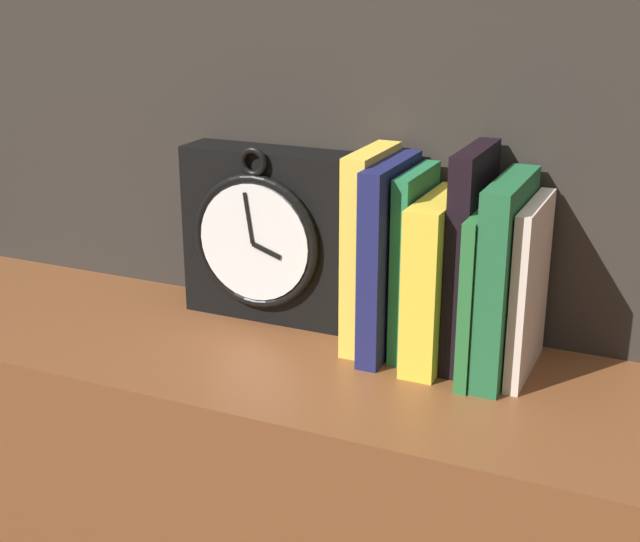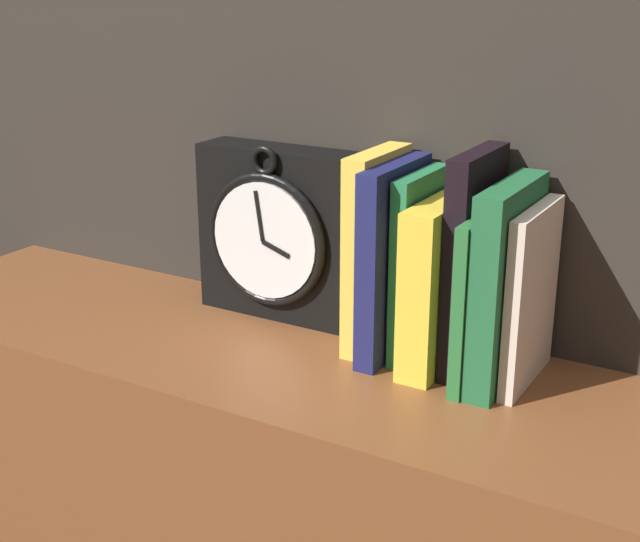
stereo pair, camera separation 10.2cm
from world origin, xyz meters
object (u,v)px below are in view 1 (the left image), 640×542
(book_slot2_green, at_px, (414,262))
(book_slot4_black, at_px, (470,257))
(book_slot1_navy, at_px, (389,258))
(book_slot7_cream, at_px, (530,289))
(book_slot0_yellow, at_px, (370,249))
(book_slot5_green, at_px, (483,289))
(clock, at_px, (267,235))
(book_slot6_green, at_px, (505,278))
(book_slot3_yellow, at_px, (437,280))

(book_slot2_green, relative_size, book_slot4_black, 0.87)
(book_slot1_navy, relative_size, book_slot7_cream, 1.15)
(book_slot0_yellow, bearing_deg, book_slot5_green, -6.92)
(book_slot4_black, bearing_deg, clock, 174.63)
(book_slot2_green, bearing_deg, book_slot4_black, -2.69)
(book_slot6_green, bearing_deg, book_slot1_navy, 178.00)
(book_slot0_yellow, distance_m, book_slot7_cream, 0.20)
(book_slot2_green, xyz_separation_m, book_slot4_black, (0.07, -0.00, 0.02))
(book_slot1_navy, relative_size, book_slot3_yellow, 1.18)
(clock, relative_size, book_slot5_green, 1.21)
(book_slot1_navy, bearing_deg, book_slot0_yellow, 158.68)
(clock, relative_size, book_slot2_green, 1.05)
(book_slot0_yellow, distance_m, book_slot2_green, 0.06)
(book_slot2_green, bearing_deg, book_slot0_yellow, -178.51)
(book_slot0_yellow, relative_size, book_slot1_navy, 1.04)
(book_slot4_black, xyz_separation_m, book_slot5_green, (0.02, -0.02, -0.03))
(book_slot1_navy, distance_m, book_slot3_yellow, 0.06)
(clock, bearing_deg, book_slot2_green, -6.24)
(book_slot4_black, bearing_deg, book_slot7_cream, -4.29)
(book_slot2_green, xyz_separation_m, book_slot6_green, (0.11, -0.02, 0.00))
(book_slot7_cream, bearing_deg, book_slot4_black, 175.71)
(book_slot7_cream, bearing_deg, book_slot6_green, -161.98)
(book_slot2_green, distance_m, book_slot3_yellow, 0.04)
(book_slot1_navy, relative_size, book_slot4_black, 0.91)
(book_slot1_navy, distance_m, book_slot5_green, 0.12)
(book_slot3_yellow, relative_size, book_slot4_black, 0.77)
(book_slot2_green, distance_m, book_slot6_green, 0.12)
(book_slot4_black, bearing_deg, book_slot3_yellow, -162.57)
(book_slot2_green, bearing_deg, book_slot6_green, -8.68)
(clock, height_order, book_slot1_navy, clock)
(book_slot5_green, relative_size, book_slot7_cream, 0.96)
(clock, bearing_deg, book_slot3_yellow, -8.65)
(book_slot4_black, bearing_deg, book_slot6_green, -17.39)
(book_slot0_yellow, height_order, book_slot2_green, book_slot0_yellow)
(book_slot1_navy, bearing_deg, book_slot5_green, -3.21)
(book_slot2_green, bearing_deg, book_slot1_navy, -155.36)
(book_slot2_green, bearing_deg, book_slot5_green, -12.00)
(book_slot0_yellow, height_order, book_slot3_yellow, book_slot0_yellow)
(book_slot0_yellow, xyz_separation_m, book_slot1_navy, (0.03, -0.01, -0.00))
(book_slot1_navy, distance_m, book_slot2_green, 0.03)
(clock, height_order, book_slot7_cream, clock)
(clock, bearing_deg, book_slot0_yellow, -8.98)
(book_slot1_navy, distance_m, book_slot7_cream, 0.17)
(book_slot2_green, xyz_separation_m, book_slot7_cream, (0.14, -0.01, -0.01))
(clock, height_order, book_slot0_yellow, book_slot0_yellow)
(book_slot0_yellow, xyz_separation_m, book_slot4_black, (0.12, -0.00, 0.01))
(book_slot0_yellow, xyz_separation_m, book_slot7_cream, (0.20, -0.01, -0.02))
(book_slot5_green, xyz_separation_m, book_slot7_cream, (0.05, 0.01, 0.00))
(clock, height_order, book_slot5_green, clock)
(book_slot0_yellow, distance_m, book_slot1_navy, 0.03)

